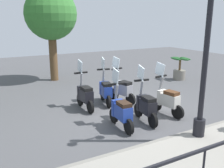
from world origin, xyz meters
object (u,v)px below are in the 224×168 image
object	(u,v)px
tree_distant	(51,15)
scooter_far_0	(122,89)
scooter_near_1	(146,105)
scooter_far_1	(105,90)
scooter_far_2	(85,95)
potted_palm	(180,70)
lamp_post_near	(205,61)
scooter_near_2	(121,111)
scooter_near_0	(167,99)

from	to	relation	value
tree_distant	scooter_far_0	size ratio (longest dim) A/B	2.71
tree_distant	scooter_near_1	distance (m)	6.63
scooter_far_1	scooter_far_2	distance (m)	0.83
potted_palm	scooter_far_1	world-z (taller)	scooter_far_1
tree_distant	scooter_near_1	xyz separation A→B (m)	(-6.10, -0.78, -2.49)
scooter_far_2	potted_palm	bearing A→B (deg)	-73.64
potted_palm	scooter_near_1	world-z (taller)	scooter_near_1
tree_distant	scooter_near_1	world-z (taller)	tree_distant
lamp_post_near	scooter_near_2	world-z (taller)	lamp_post_near
scooter_far_1	scooter_far_2	world-z (taller)	same
scooter_near_2	scooter_far_1	size ratio (longest dim) A/B	1.00
potted_palm	scooter_far_2	size ratio (longest dim) A/B	0.69
tree_distant	scooter_far_2	distance (m)	5.03
lamp_post_near	scooter_far_1	xyz separation A→B (m)	(3.43, 0.65, -1.41)
scooter_near_2	scooter_far_1	world-z (taller)	same
lamp_post_near	scooter_far_1	bearing A→B (deg)	10.74
lamp_post_near	scooter_far_0	size ratio (longest dim) A/B	2.58
tree_distant	scooter_near_0	bearing A→B (deg)	-164.47
lamp_post_near	scooter_near_0	distance (m)	2.23
lamp_post_near	scooter_near_2	bearing A→B (deg)	38.90
potted_palm	scooter_far_0	bearing A→B (deg)	111.07
tree_distant	scooter_far_1	bearing A→B (deg)	-172.80
potted_palm	scooter_near_1	bearing A→B (deg)	127.14
potted_palm	scooter_near_2	world-z (taller)	scooter_near_2
scooter_near_0	scooter_far_1	distance (m)	2.10
scooter_near_2	scooter_far_0	world-z (taller)	same
lamp_post_near	scooter_near_2	xyz separation A→B (m)	(1.49, 1.20, -1.41)
tree_distant	scooter_far_1	distance (m)	4.90
tree_distant	scooter_far_2	xyz separation A→B (m)	(-4.36, 0.28, -2.49)
scooter_far_1	scooter_far_2	size ratio (longest dim) A/B	1.00
scooter_near_1	scooter_far_0	distance (m)	1.80
scooter_near_0	scooter_far_1	world-z (taller)	same
scooter_far_1	scooter_far_0	bearing A→B (deg)	-90.44
scooter_near_2	scooter_far_0	xyz separation A→B (m)	(1.80, -1.12, 0.00)
potted_palm	scooter_far_1	xyz separation A→B (m)	(-1.44, 4.68, 0.04)
tree_distant	scooter_near_2	xyz separation A→B (m)	(-6.13, 0.02, -2.49)
scooter_near_0	scooter_near_1	xyz separation A→B (m)	(-0.13, 0.88, 0.00)
tree_distant	scooter_far_2	world-z (taller)	tree_distant
potted_palm	scooter_far_0	size ratio (longest dim) A/B	0.69
tree_distant	scooter_far_2	size ratio (longest dim) A/B	2.71
tree_distant	scooter_far_0	xyz separation A→B (m)	(-4.33, -1.10, -2.49)
potted_palm	scooter_near_1	distance (m)	5.55
scooter_near_0	scooter_near_2	distance (m)	1.69
scooter_far_1	lamp_post_near	bearing A→B (deg)	-156.17
lamp_post_near	scooter_near_0	bearing A→B (deg)	-16.11
scooter_far_2	scooter_far_1	bearing A→B (deg)	-78.46
tree_distant	potted_palm	xyz separation A→B (m)	(-2.75, -5.21, -2.52)
scooter_near_1	scooter_near_2	world-z (taller)	same
potted_palm	scooter_far_1	distance (m)	4.89
scooter_near_2	scooter_far_1	bearing A→B (deg)	-12.94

